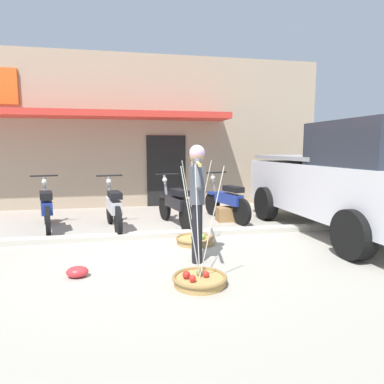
% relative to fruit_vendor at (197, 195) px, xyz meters
% --- Properties ---
extents(ground_plane, '(90.00, 90.00, 0.00)m').
position_rel_fruit_vendor_xyz_m(ground_plane, '(-0.44, 0.70, -0.98)').
color(ground_plane, '#9E998C').
extents(sidewalk_curb, '(20.00, 0.24, 0.10)m').
position_rel_fruit_vendor_xyz_m(sidewalk_curb, '(-0.44, 1.40, -0.93)').
color(sidewalk_curb, '#BAB4A5').
rests_on(sidewalk_curb, ground).
extents(fruit_vendor, '(0.34, 1.76, 1.70)m').
position_rel_fruit_vendor_xyz_m(fruit_vendor, '(0.00, 0.00, 0.00)').
color(fruit_vendor, black).
rests_on(fruit_vendor, ground).
extents(fruit_basket_left_side, '(0.67, 0.67, 1.45)m').
position_rel_fruit_vendor_xyz_m(fruit_basket_left_side, '(-0.15, -0.88, -0.91)').
color(fruit_basket_left_side, '#B2894C').
rests_on(fruit_basket_left_side, ground).
extents(fruit_basket_right_side, '(0.67, 0.67, 1.45)m').
position_rel_fruit_vendor_xyz_m(fruit_basket_right_side, '(0.15, 0.88, -0.90)').
color(fruit_basket_right_side, '#B2894C').
rests_on(fruit_basket_right_side, ground).
extents(motorcycle_nearest_shop, '(0.63, 1.79, 1.09)m').
position_rel_fruit_vendor_xyz_m(motorcycle_nearest_shop, '(-2.58, 2.38, -0.53)').
color(motorcycle_nearest_shop, black).
rests_on(motorcycle_nearest_shop, ground).
extents(motorcycle_second_in_row, '(0.55, 1.81, 1.09)m').
position_rel_fruit_vendor_xyz_m(motorcycle_second_in_row, '(-1.26, 2.16, -0.53)').
color(motorcycle_second_in_row, black).
rests_on(motorcycle_second_in_row, ground).
extents(motorcycle_third_in_row, '(0.62, 1.79, 1.09)m').
position_rel_fruit_vendor_xyz_m(motorcycle_third_in_row, '(0.01, 2.30, -0.53)').
color(motorcycle_third_in_row, black).
rests_on(motorcycle_third_in_row, ground).
extents(motorcycle_end_of_row, '(0.68, 1.77, 1.09)m').
position_rel_fruit_vendor_xyz_m(motorcycle_end_of_row, '(1.26, 2.62, -0.53)').
color(motorcycle_end_of_row, black).
rests_on(motorcycle_end_of_row, ground).
extents(parked_truck, '(2.31, 4.77, 2.10)m').
position_rel_fruit_vendor_xyz_m(parked_truck, '(3.18, 0.96, 0.05)').
color(parked_truck, silver).
rests_on(parked_truck, ground).
extents(storefront_building, '(13.00, 6.00, 4.20)m').
position_rel_fruit_vendor_xyz_m(storefront_building, '(-1.82, 7.35, 1.12)').
color(storefront_building, tan).
rests_on(storefront_building, ground).
extents(plastic_litter_bag, '(0.28, 0.22, 0.14)m').
position_rel_fruit_vendor_xyz_m(plastic_litter_bag, '(-1.64, -0.33, -0.91)').
color(plastic_litter_bag, red).
rests_on(plastic_litter_bag, ground).
extents(wooden_crate, '(0.44, 0.36, 0.32)m').
position_rel_fruit_vendor_xyz_m(wooden_crate, '(1.22, 2.53, -0.82)').
color(wooden_crate, olive).
rests_on(wooden_crate, ground).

